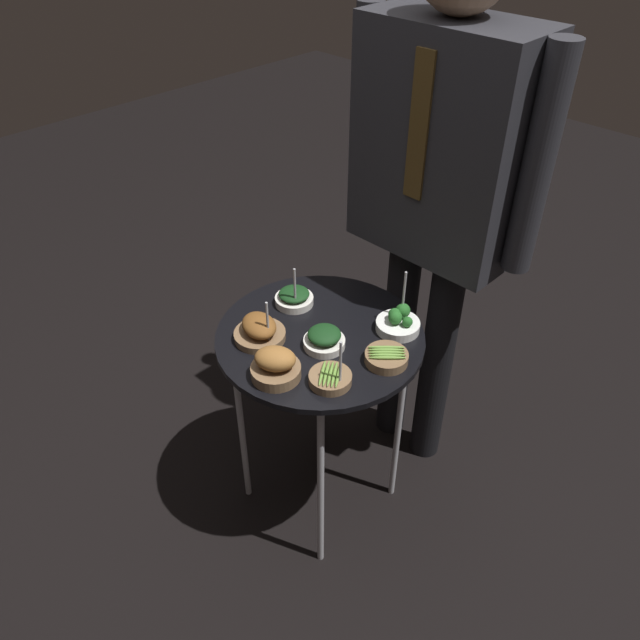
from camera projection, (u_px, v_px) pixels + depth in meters
ground_plane at (320, 492)px, 2.18m from camera, size 8.00×8.00×0.00m
serving_cart at (320, 351)px, 1.78m from camera, size 0.59×0.59×0.71m
bowl_spinach_far_rim at (324, 339)px, 1.68m from camera, size 0.11×0.11×0.06m
bowl_roast_front_center at (260, 330)px, 1.71m from camera, size 0.14×0.14×0.14m
bowl_spinach_mid_right at (294, 298)px, 1.84m from camera, size 0.11×0.11×0.14m
bowl_roast_front_left at (276, 365)px, 1.58m from camera, size 0.13×0.13×0.09m
bowl_broccoli_back_left at (398, 322)px, 1.74m from camera, size 0.12×0.12×0.17m
bowl_asparagus_mid_left at (386, 357)px, 1.64m from camera, size 0.12×0.12×0.04m
bowl_asparagus_back_right at (330, 378)px, 1.58m from camera, size 0.11×0.11×0.15m
waiter_figure at (439, 172)px, 1.72m from camera, size 0.63×0.24×1.70m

